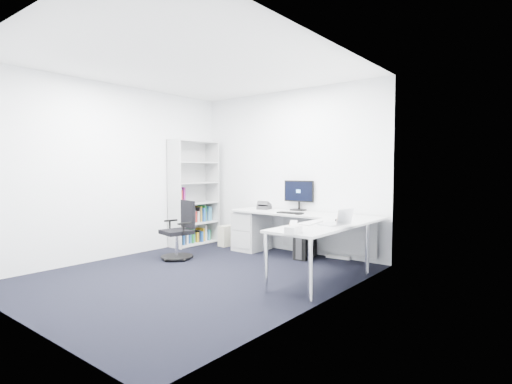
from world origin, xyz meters
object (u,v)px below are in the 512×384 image
Objects in this scene: bookshelf at (194,193)px; monitor at (299,195)px; l_desk at (292,239)px; laptop at (332,216)px; task_chair at (177,230)px.

bookshelf reaches higher than monitor.
bookshelf reaches higher than l_desk.
monitor is 1.70× the size of laptop.
bookshelf is 3.19m from laptop.
laptop is (0.96, -0.56, 0.46)m from l_desk.
bookshelf is at bearing 178.68° from l_desk.
laptop is at bearing -10.97° from bookshelf.
monitor is (-0.28, 0.62, 0.61)m from l_desk.
l_desk is 1.77m from task_chair.
l_desk is at bearing 44.71° from task_chair.
task_chair is 1.69× the size of monitor.
laptop is at bearing 21.44° from task_chair.
task_chair is 2.51m from laptop.
l_desk is 2.69× the size of task_chair.
task_chair is at bearing -147.86° from l_desk.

